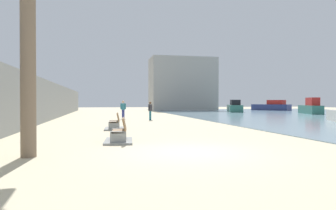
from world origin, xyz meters
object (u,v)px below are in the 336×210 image
object	(u,v)px
person_standing	(150,109)
person_walking	(123,108)
boat_far_right	(235,107)
boat_mid_bay	(311,108)
boat_distant	(272,106)
bench_far	(115,125)
bench_near	(119,136)

from	to	relation	value
person_standing	person_walking	bearing A→B (deg)	134.98
boat_far_right	boat_mid_bay	size ratio (longest dim) A/B	1.38
person_standing	boat_distant	bearing A→B (deg)	42.45
bench_far	boat_distant	bearing A→B (deg)	47.47
bench_near	boat_far_right	distance (m)	38.00
bench_near	boat_mid_bay	bearing A→B (deg)	41.05
boat_far_right	bench_far	bearing A→B (deg)	-126.56
person_walking	bench_near	bearing A→B (deg)	-94.38
bench_near	person_walking	size ratio (longest dim) A/B	1.26
boat_far_right	boat_mid_bay	xyz separation A→B (m)	(6.35, -9.69, 0.08)
bench_near	boat_distant	bearing A→B (deg)	52.10
person_walking	boat_distant	bearing A→B (deg)	37.42
bench_far	boat_distant	xyz separation A→B (m)	(29.67, 32.34, 0.52)
bench_far	person_walking	size ratio (longest dim) A/B	1.25
bench_far	boat_distant	distance (m)	43.89
bench_near	boat_far_right	world-z (taller)	boat_far_right
boat_far_right	boat_mid_bay	distance (m)	11.58
person_walking	boat_mid_bay	xyz separation A→B (m)	(24.87, 6.35, -0.19)
person_walking	boat_distant	xyz separation A→B (m)	(28.46, 21.77, -0.26)
person_walking	person_standing	world-z (taller)	person_walking
bench_near	boat_distant	world-z (taller)	boat_distant
boat_distant	boat_mid_bay	distance (m)	15.83
bench_near	bench_far	size ratio (longest dim) A/B	1.01
boat_far_right	boat_distant	size ratio (longest dim) A/B	1.18
bench_near	person_walking	bearing A→B (deg)	85.62
person_standing	boat_mid_bay	world-z (taller)	boat_mid_bay
bench_near	person_walking	xyz separation A→B (m)	(1.26, 16.40, 0.78)
person_standing	boat_distant	xyz separation A→B (m)	(26.23, 23.99, -0.20)
boat_distant	person_standing	bearing A→B (deg)	-137.55
bench_near	boat_distant	size ratio (longest dim) A/B	0.32
bench_near	bench_far	bearing A→B (deg)	89.54
bench_near	boat_distant	xyz separation A→B (m)	(29.71, 38.17, 0.52)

